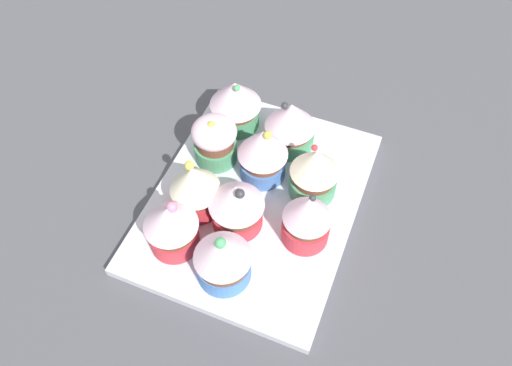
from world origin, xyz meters
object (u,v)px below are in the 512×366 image
Objects in this scene: cupcake_1 at (215,140)px; cupcake_7 at (223,257)px; baking_tray at (256,200)px; cupcake_9 at (307,218)px; cupcake_8 at (314,172)px; cupcake_3 at (171,226)px; cupcake_5 at (263,152)px; cupcake_4 at (290,124)px; cupcake_2 at (195,187)px; cupcake_0 at (235,103)px; cupcake_6 at (237,204)px.

cupcake_7 is (14.10, 7.36, 0.57)cm from cupcake_1.
cupcake_9 is at bearing 68.50° from baking_tray.
cupcake_7 is 14.72cm from cupcake_8.
cupcake_3 is 13.74cm from cupcake_5.
baking_tray is 4.06× the size of cupcake_4.
cupcake_2 is at bearing 7.94° from cupcake_1.
cupcake_7 reaches higher than cupcake_3.
cupcake_3 is 0.92× the size of cupcake_5.
cupcake_3 is 19.51cm from cupcake_4.
cupcake_3 is (18.91, 0.75, -0.13)cm from cupcake_0.
cupcake_9 is (2.75, 6.97, 4.36)cm from baking_tray.
baking_tray is at bearing -111.50° from cupcake_9.
cupcake_6 is at bearing -0.65° from cupcake_5.
cupcake_0 is 1.01× the size of cupcake_3.
cupcake_4 reaches higher than cupcake_1.
cupcake_9 is at bearing 98.38° from cupcake_6.
cupcake_2 is at bearing -136.62° from cupcake_7.
cupcake_3 is 14.42cm from cupcake_9.
cupcake_2 reaches higher than cupcake_4.
cupcake_7 is at bearing 2.85° from baking_tray.
cupcake_3 is 0.94× the size of cupcake_7.
cupcake_9 reaches higher than cupcake_3.
cupcake_0 is at bearing -160.18° from cupcake_7.
cupcake_3 is (8.95, -6.05, 4.25)cm from baking_tray.
cupcake_1 is (-3.78, -6.85, 3.88)cm from baking_tray.
cupcake_4 is 0.91× the size of cupcake_5.
baking_tray is 4.43× the size of cupcake_1.
cupcake_9 reaches higher than cupcake_6.
cupcake_7 reaches higher than cupcake_4.
cupcake_1 is 15.30cm from cupcake_9.
cupcake_3 is at bearing 2.27° from cupcake_0.
cupcake_3 is 7.35cm from cupcake_6.
cupcake_0 is 14.16cm from cupcake_8.
cupcake_7 is at bearing 43.38° from cupcake_2.
cupcake_5 reaches higher than cupcake_4.
cupcake_7 reaches higher than cupcake_0.
cupcake_0 reaches higher than cupcake_1.
cupcake_2 is (7.40, 1.03, 0.55)cm from cupcake_1.
cupcake_7 reaches higher than cupcake_2.
cupcake_8 is at bearing 120.75° from baking_tray.
cupcake_9 is at bearing 93.92° from cupcake_2.
cupcake_0 is 15.12cm from cupcake_6.
cupcake_6 is (7.66, 6.13, 0.39)cm from cupcake_1.
cupcake_1 is 0.90× the size of cupcake_3.
cupcake_5 is (0.10, 6.22, 0.72)cm from cupcake_1.
cupcake_3 is 1.01× the size of cupcake_4.
cupcake_3 is 17.11cm from cupcake_8.
cupcake_2 reaches higher than cupcake_6.
cupcake_8 is (-7.31, 6.48, 0.11)cm from cupcake_6.
cupcake_1 is at bearing -172.06° from cupcake_2.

